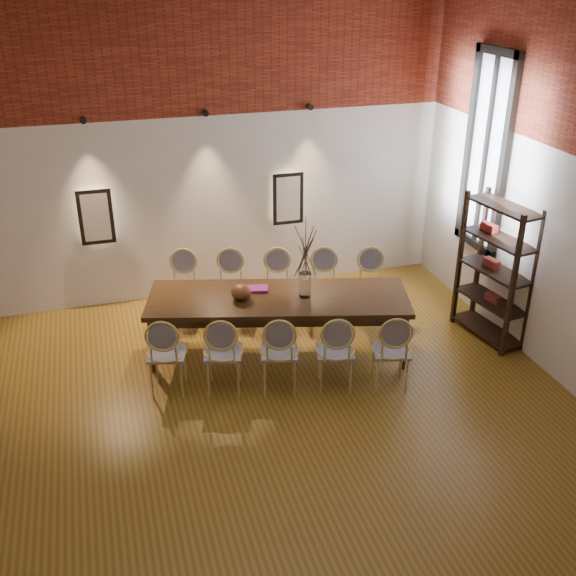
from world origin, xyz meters
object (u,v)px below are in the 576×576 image
object	(u,v)px
chair_far_b	(231,289)
bowl	(241,292)
chair_far_c	(278,289)
shelving_rack	(495,271)
chair_near_e	(391,350)
vase	(305,285)
chair_far_a	(183,290)
chair_far_d	(325,288)
dining_table	(279,324)
chair_near_b	(223,352)
chair_near_c	(279,351)
book	(257,289)
chair_near_a	(167,353)
chair_far_e	(372,288)
chair_near_d	(335,351)

from	to	relation	value
chair_far_b	bowl	distance (m)	0.92
chair_far_c	shelving_rack	bearing A→B (deg)	170.59
chair_near_e	vase	distance (m)	1.26
chair_far_a	chair_far_d	size ratio (longest dim) A/B	1.00
dining_table	chair_near_b	xyz separation A→B (m)	(-0.79, -0.58, 0.09)
chair_near_c	book	size ratio (longest dim) A/B	3.62
chair_near_a	chair_far_b	distance (m)	1.66
chair_far_b	chair_near_a	bearing A→B (deg)	68.40
chair_far_e	chair_far_d	bearing A→B (deg)	0.00
chair_near_c	chair_near_e	xyz separation A→B (m)	(1.18, -0.32, 0.00)
chair_far_a	chair_far_d	distance (m)	1.83
chair_far_a	chair_near_b	bearing A→B (deg)	111.60
chair_far_d	book	xyz separation A→B (m)	(-0.98, -0.34, 0.30)
chair_far_d	chair_far_e	size ratio (longest dim) A/B	1.00
chair_near_e	chair_far_a	size ratio (longest dim) A/B	1.00
chair_near_b	chair_far_e	world-z (taller)	same
dining_table	chair_near_c	size ratio (longest dim) A/B	3.24
chair_near_b	chair_near_c	xyz separation A→B (m)	(0.59, -0.16, 0.00)
chair_near_e	chair_far_e	world-z (taller)	same
chair_near_d	vase	bearing A→B (deg)	111.07
chair_far_d	bowl	distance (m)	1.37
chair_near_b	chair_near_a	bearing A→B (deg)	180.00
chair_near_b	bowl	bearing A→B (deg)	75.85
chair_far_a	chair_far_c	xyz separation A→B (m)	(1.18, -0.32, 0.00)
chair_near_e	chair_far_b	bearing A→B (deg)	139.91
chair_near_c	chair_far_d	distance (m)	1.66
book	chair_far_e	bearing A→B (deg)	6.73
chair_far_a	chair_far_e	world-z (taller)	same
dining_table	chair_far_e	size ratio (longest dim) A/B	3.24
chair_far_d	chair_far_b	bearing A→B (deg)	0.00
chair_far_e	shelving_rack	world-z (taller)	shelving_rack
chair_near_a	chair_near_e	distance (m)	2.44
chair_near_d	dining_table	bearing A→B (deg)	128.38
vase	bowl	world-z (taller)	vase
chair_near_d	shelving_rack	world-z (taller)	shelving_rack
chair_near_e	chair_far_e	size ratio (longest dim) A/B	1.00
shelving_rack	dining_table	bearing A→B (deg)	162.57
bowl	book	size ratio (longest dim) A/B	0.92
chair_near_d	shelving_rack	distance (m)	2.35
vase	chair_near_a	bearing A→B (deg)	-168.44
chair_near_a	chair_near_d	size ratio (longest dim) A/B	1.00
chair_near_b	chair_near_e	distance (m)	1.83
chair_far_c	bowl	world-z (taller)	chair_far_c
dining_table	chair_near_d	world-z (taller)	chair_near_d
chair_near_b	book	xyz separation A→B (m)	(0.59, 0.82, 0.30)
chair_near_a	shelving_rack	distance (m)	4.04
dining_table	chair_near_d	distance (m)	0.99
chair_far_c	chair_far_d	xyz separation A→B (m)	(0.59, -0.16, 0.00)
chair_far_e	bowl	distance (m)	1.88
chair_near_d	chair_far_c	world-z (taller)	same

